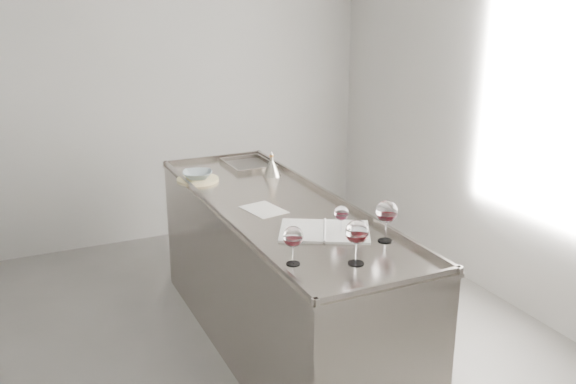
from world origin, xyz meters
name	(u,v)px	position (x,y,z in m)	size (l,w,h in m)	color
room_shell	(211,151)	(0.00, 0.00, 1.40)	(4.54, 5.04, 2.84)	#595653
counter	(278,278)	(0.50, 0.30, 0.47)	(0.77, 2.42, 0.97)	gray
wine_glass_left	(293,238)	(0.23, -0.48, 1.07)	(0.10, 0.10, 0.19)	white
wine_glass_middle	(357,233)	(0.49, -0.61, 1.09)	(0.11, 0.11, 0.22)	white
wine_glass_right	(387,213)	(0.78, -0.43, 1.09)	(0.11, 0.11, 0.22)	white
wine_glass_small	(341,214)	(0.62, -0.24, 1.05)	(0.08, 0.08, 0.16)	white
notebook	(325,231)	(0.55, -0.19, 0.95)	(0.57, 0.51, 0.02)	white
loose_paper_top	(264,209)	(0.40, 0.28, 0.94)	(0.19, 0.27, 0.00)	silver
trivet	(198,180)	(0.23, 1.00, 0.95)	(0.28, 0.28, 0.02)	beige
ceramic_bowl	(198,175)	(0.23, 1.00, 0.98)	(0.20, 0.20, 0.05)	#91A1A9
wine_funnel	(272,168)	(0.72, 0.91, 1.00)	(0.13, 0.13, 0.19)	#ADA79A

